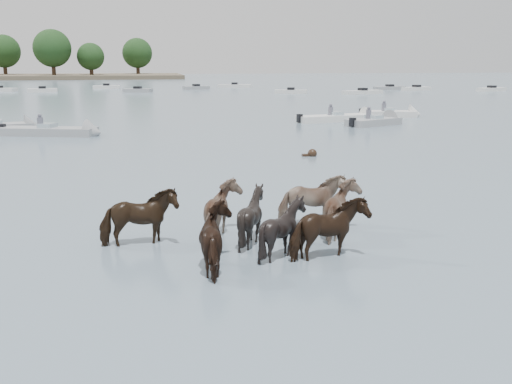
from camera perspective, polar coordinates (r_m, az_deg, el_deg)
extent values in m
plane|color=slate|center=(12.60, -3.90, -7.41)|extent=(400.00, 400.00, 0.00)
imported|color=black|center=(14.06, -11.60, -2.75)|extent=(1.95, 1.08, 1.57)
imported|color=gray|center=(14.47, -3.07, -2.10)|extent=(1.48, 1.68, 1.55)
imported|color=black|center=(13.98, -0.43, -2.69)|extent=(1.72, 1.63, 1.51)
imported|color=#9D826A|center=(15.60, 5.62, -1.04)|extent=(1.89, 0.97, 1.54)
imported|color=black|center=(12.28, -3.48, -4.91)|extent=(1.76, 1.88, 1.52)
imported|color=black|center=(13.06, 2.71, -3.91)|extent=(1.39, 1.25, 1.48)
imported|color=black|center=(12.97, 7.26, -3.98)|extent=(1.99, 1.33, 1.54)
imported|color=gray|center=(14.72, 8.83, -1.99)|extent=(1.42, 1.62, 1.54)
sphere|color=black|center=(27.18, 5.64, 3.84)|extent=(0.44, 0.44, 0.44)
cube|color=black|center=(27.12, 5.13, 3.62)|extent=(0.50, 0.22, 0.18)
cone|color=gray|center=(40.61, -21.39, 6.12)|extent=(1.31, 1.79, 1.60)
cube|color=gray|center=(37.01, -20.04, 5.65)|extent=(6.06, 3.32, 0.55)
cone|color=gray|center=(35.80, -15.82, 5.72)|extent=(1.35, 1.80, 1.60)
cube|color=#99ADB7|center=(36.97, -20.08, 6.19)|extent=(1.11, 1.31, 0.35)
cube|color=black|center=(38.38, -23.99, 5.78)|extent=(0.44, 0.44, 0.60)
cylinder|color=#595966|center=(37.01, -20.72, 6.46)|extent=(0.36, 0.36, 0.70)
sphere|color=#595966|center=(36.97, -20.78, 7.15)|extent=(0.24, 0.24, 0.24)
cube|color=silver|center=(43.40, 7.93, 7.26)|extent=(6.26, 2.84, 0.55)
cone|color=silver|center=(45.05, 11.25, 7.34)|extent=(1.22, 1.75, 1.60)
cube|color=#99ADB7|center=(43.37, 7.95, 7.72)|extent=(1.02, 1.26, 0.35)
cube|color=black|center=(41.89, 4.37, 7.35)|extent=(0.42, 0.42, 0.60)
cylinder|color=#595966|center=(43.22, 7.45, 7.98)|extent=(0.36, 0.36, 0.70)
sphere|color=#595966|center=(43.18, 7.47, 8.58)|extent=(0.24, 0.24, 0.24)
cube|color=gray|center=(41.16, 11.65, 6.82)|extent=(4.52, 3.27, 0.55)
cone|color=gray|center=(42.76, 13.55, 6.94)|extent=(1.50, 1.83, 1.60)
cube|color=#99ADB7|center=(41.12, 11.67, 7.30)|extent=(1.20, 1.36, 0.35)
cube|color=black|center=(39.59, 9.61, 6.89)|extent=(0.47, 0.47, 0.60)
cylinder|color=#595966|center=(40.95, 11.17, 7.58)|extent=(0.36, 0.36, 0.70)
sphere|color=#595966|center=(40.91, 11.19, 8.21)|extent=(0.24, 0.24, 0.24)
cube|color=silver|center=(47.81, 13.05, 7.56)|extent=(4.61, 2.65, 0.55)
cone|color=silver|center=(48.22, 15.61, 7.46)|extent=(1.28, 1.78, 1.60)
cube|color=#99ADB7|center=(47.78, 13.07, 7.98)|extent=(1.06, 1.29, 0.35)
cube|color=black|center=(47.48, 10.45, 7.82)|extent=(0.43, 0.43, 0.60)
cylinder|color=#595966|center=(47.60, 12.64, 8.22)|extent=(0.36, 0.36, 0.70)
sphere|color=#595966|center=(47.57, 12.66, 8.76)|extent=(0.24, 0.24, 0.24)
cube|color=silver|center=(90.60, -20.53, 9.46)|extent=(4.31, 2.23, 0.60)
cube|color=black|center=(90.58, -20.55, 9.70)|extent=(1.17, 1.17, 0.50)
cube|color=silver|center=(98.71, -14.69, 10.07)|extent=(4.30, 1.62, 0.60)
cube|color=black|center=(98.70, -14.70, 10.29)|extent=(1.03, 1.03, 0.50)
cube|color=gray|center=(86.24, -11.71, 9.87)|extent=(4.36, 2.83, 0.60)
cube|color=black|center=(86.23, -11.72, 10.12)|extent=(1.29, 1.29, 0.50)
cube|color=gray|center=(93.67, -5.98, 10.28)|extent=(4.38, 2.47, 0.60)
cube|color=black|center=(93.65, -5.99, 10.51)|extent=(1.21, 1.21, 0.50)
cube|color=silver|center=(100.33, -2.15, 10.51)|extent=(5.85, 2.94, 0.60)
cube|color=black|center=(100.31, -2.15, 10.72)|extent=(1.23, 1.23, 0.50)
cube|color=silver|center=(80.90, 3.51, 9.92)|extent=(4.73, 2.89, 0.60)
cube|color=black|center=(80.88, 3.51, 10.19)|extent=(1.27, 1.27, 0.50)
cube|color=silver|center=(80.73, 10.58, 9.73)|extent=(6.16, 3.17, 0.60)
cube|color=black|center=(80.71, 10.60, 10.00)|extent=(1.25, 1.25, 0.50)
cube|color=gray|center=(94.50, 13.18, 10.04)|extent=(5.55, 2.69, 0.60)
cube|color=black|center=(94.48, 13.20, 10.27)|extent=(1.20, 1.20, 0.50)
cube|color=silver|center=(93.22, 15.71, 9.87)|extent=(5.20, 3.11, 0.60)
cube|color=black|center=(93.20, 15.72, 10.10)|extent=(1.28, 1.28, 0.50)
cube|color=silver|center=(94.43, 22.44, 9.41)|extent=(5.43, 3.27, 0.60)
cube|color=black|center=(94.41, 22.46, 9.64)|extent=(1.29, 1.29, 0.50)
cylinder|color=#382619|center=(171.34, -23.72, 11.02)|extent=(1.00, 1.00, 3.93)
sphere|color=black|center=(171.35, -23.88, 12.73)|extent=(8.72, 8.72, 8.72)
cylinder|color=#382619|center=(157.30, -19.51, 11.35)|extent=(1.00, 1.00, 4.23)
sphere|color=black|center=(157.31, -19.67, 13.35)|extent=(9.41, 9.41, 9.41)
cylinder|color=#382619|center=(158.62, -16.08, 11.38)|extent=(1.00, 1.00, 3.13)
sphere|color=black|center=(158.60, -16.17, 12.86)|extent=(6.96, 6.96, 6.96)
cylinder|color=#382619|center=(167.32, -11.68, 11.76)|extent=(1.00, 1.00, 3.70)
sphere|color=black|center=(167.32, -11.76, 13.42)|extent=(8.23, 8.23, 8.23)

